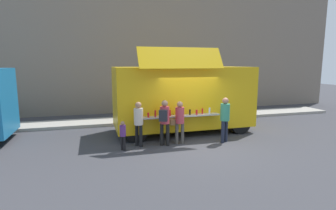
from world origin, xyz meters
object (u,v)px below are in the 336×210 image
Objects in this scene: customer_mid_with_backpack at (164,118)px; child_near_queue at (123,133)px; customer_front_ordering at (179,119)px; food_truck_main at (183,97)px; customer_extra_browsing at (225,116)px; trash_bin at (241,108)px; customer_rear_waiting at (139,120)px.

child_near_queue is (-1.54, -0.12, -0.42)m from customer_mid_with_backpack.
customer_mid_with_backpack is (-0.60, -0.08, 0.07)m from customer_front_ordering.
food_truck_main is 3.42× the size of customer_extra_browsing.
food_truck_main is at bearing -152.08° from trash_bin.
customer_rear_waiting is (-1.53, 0.12, 0.02)m from customer_front_ordering.
customer_extra_browsing is (-3.36, -4.32, 0.58)m from trash_bin.
trash_bin is 5.50m from customer_extra_browsing.
customer_rear_waiting is (-0.93, 0.20, -0.05)m from customer_mid_with_backpack.
customer_mid_with_backpack is at bearing -44.44° from customer_rear_waiting.
child_near_queue is at bearing 175.51° from customer_rear_waiting.
food_truck_main reaches higher than trash_bin.
customer_mid_with_backpack is 1.60m from child_near_queue.
child_near_queue is at bearing -149.70° from trash_bin.
customer_extra_browsing is at bearing -35.09° from child_near_queue.
food_truck_main is at bearing -10.00° from customer_mid_with_backpack.
customer_front_ordering is at bearing -55.65° from customer_mid_with_backpack.
food_truck_main is at bearing -0.32° from child_near_queue.
food_truck_main is 2.31m from customer_mid_with_backpack.
child_near_queue is at bearing 106.61° from customer_front_ordering.
trash_bin is at bearing -27.62° from customer_mid_with_backpack.
food_truck_main is at bearing -11.83° from customer_front_ordering.
trash_bin is 0.55× the size of customer_mid_with_backpack.
customer_rear_waiting is at bearing 104.14° from customer_mid_with_backpack.
customer_mid_with_backpack is at bearing 55.05° from customer_extra_browsing.
food_truck_main is at bearing -3.42° from customer_extra_browsing.
customer_front_ordering is (-5.12, -4.05, 0.51)m from trash_bin.
food_truck_main is 3.51× the size of customer_mid_with_backpack.
child_near_queue is at bearing 120.84° from customer_mid_with_backpack.
customer_mid_with_backpack is at bearing -126.97° from food_truck_main.
trash_bin is 0.56× the size of customer_rear_waiting.
customer_extra_browsing is 1.67× the size of child_near_queue.
child_near_queue reaches higher than trash_bin.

